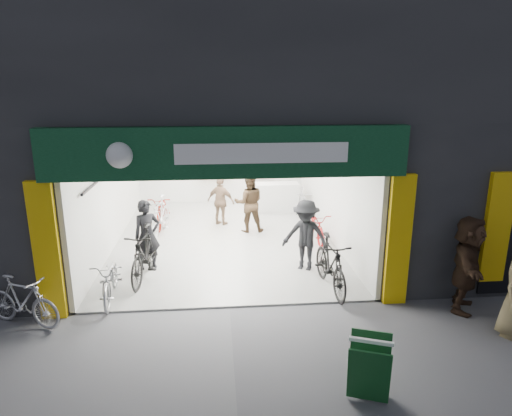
{
  "coord_description": "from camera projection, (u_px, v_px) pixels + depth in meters",
  "views": [
    {
      "loc": [
        -0.21,
        -8.0,
        4.25
      ],
      "look_at": [
        0.65,
        1.5,
        1.58
      ],
      "focal_mm": 32.0,
      "sensor_mm": 36.0,
      "label": 1
    }
  ],
  "objects": [
    {
      "name": "ground",
      "position": [
        230.0,
        308.0,
        8.83
      ],
      "size": [
        60.0,
        60.0,
        0.0
      ],
      "primitive_type": "plane",
      "color": "#56565B",
      "rests_on": "ground"
    },
    {
      "name": "building",
      "position": [
        254.0,
        78.0,
        12.53
      ],
      "size": [
        17.0,
        10.27,
        8.0
      ],
      "color": "#232326",
      "rests_on": "ground"
    },
    {
      "name": "bike_left_front",
      "position": [
        111.0,
        279.0,
        9.08
      ],
      "size": [
        0.73,
        1.72,
        0.88
      ],
      "primitive_type": "imported",
      "rotation": [
        0.0,
        0.0,
        0.08
      ],
      "color": "#A5A6AA",
      "rests_on": "ground"
    },
    {
      "name": "bike_left_midfront",
      "position": [
        144.0,
        254.0,
        9.95
      ],
      "size": [
        0.81,
        2.02,
        1.18
      ],
      "primitive_type": "imported",
      "rotation": [
        0.0,
        0.0,
        -0.13
      ],
      "color": "black",
      "rests_on": "ground"
    },
    {
      "name": "bike_left_midback",
      "position": [
        162.0,
        210.0,
        13.7
      ],
      "size": [
        0.67,
        1.85,
        0.97
      ],
      "primitive_type": "imported",
      "rotation": [
        0.0,
        0.0,
        -0.02
      ],
      "color": "maroon",
      "rests_on": "ground"
    },
    {
      "name": "bike_left_back",
      "position": [
        160.0,
        216.0,
        12.86
      ],
      "size": [
        0.81,
        1.91,
        1.11
      ],
      "primitive_type": "imported",
      "rotation": [
        0.0,
        0.0,
        -0.16
      ],
      "color": "silver",
      "rests_on": "ground"
    },
    {
      "name": "bike_right_front",
      "position": [
        330.0,
        264.0,
        9.44
      ],
      "size": [
        0.68,
        1.96,
        1.16
      ],
      "primitive_type": "imported",
      "rotation": [
        0.0,
        0.0,
        0.07
      ],
      "color": "black",
      "rests_on": "ground"
    },
    {
      "name": "bike_right_mid",
      "position": [
        316.0,
        226.0,
        12.43
      ],
      "size": [
        0.6,
        1.61,
        0.84
      ],
      "primitive_type": "imported",
      "rotation": [
        0.0,
        0.0,
        0.02
      ],
      "color": "maroon",
      "rests_on": "ground"
    },
    {
      "name": "bike_right_back",
      "position": [
        303.0,
        205.0,
        14.32
      ],
      "size": [
        0.55,
        1.66,
        0.99
      ],
      "primitive_type": "imported",
      "rotation": [
        0.0,
        0.0,
        -0.05
      ],
      "color": "#B1B1B6",
      "rests_on": "ground"
    },
    {
      "name": "parked_bike",
      "position": [
        23.0,
        301.0,
        8.1
      ],
      "size": [
        1.63,
        1.05,
        0.95
      ],
      "primitive_type": "imported",
      "rotation": [
        0.0,
        0.0,
        1.15
      ],
      "color": "#BBBABF",
      "rests_on": "ground"
    },
    {
      "name": "customer_a",
      "position": [
        147.0,
        236.0,
        10.43
      ],
      "size": [
        0.72,
        0.62,
        1.66
      ],
      "primitive_type": "imported",
      "rotation": [
        0.0,
        0.0,
        0.44
      ],
      "color": "black",
      "rests_on": "ground"
    },
    {
      "name": "customer_b",
      "position": [
        249.0,
        203.0,
        13.03
      ],
      "size": [
        0.86,
        0.67,
        1.75
      ],
      "primitive_type": "imported",
      "rotation": [
        0.0,
        0.0,
        3.15
      ],
      "color": "#392919",
      "rests_on": "ground"
    },
    {
      "name": "customer_c",
      "position": [
        306.0,
        236.0,
        10.37
      ],
      "size": [
        1.25,
        1.07,
        1.68
      ],
      "primitive_type": "imported",
      "rotation": [
        0.0,
        0.0,
        -0.5
      ],
      "color": "black",
      "rests_on": "ground"
    },
    {
      "name": "customer_d",
      "position": [
        221.0,
        202.0,
        13.65
      ],
      "size": [
        0.95,
        0.74,
        1.51
      ],
      "primitive_type": "imported",
      "rotation": [
        0.0,
        0.0,
        2.64
      ],
      "color": "#82644C",
      "rests_on": "ground"
    },
    {
      "name": "pedestrian_far",
      "position": [
        467.0,
        264.0,
        8.55
      ],
      "size": [
        1.35,
        1.77,
        1.87
      ],
      "primitive_type": "imported",
      "rotation": [
        0.0,
        0.0,
        1.04
      ],
      "color": "#352318",
      "rests_on": "ground"
    },
    {
      "name": "sandwich_board",
      "position": [
        369.0,
        367.0,
        6.22
      ],
      "size": [
        0.73,
        0.74,
        0.87
      ],
      "rotation": [
        0.0,
        0.0,
        -0.36
      ],
      "color": "#0E3B18",
      "rests_on": "ground"
    }
  ]
}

